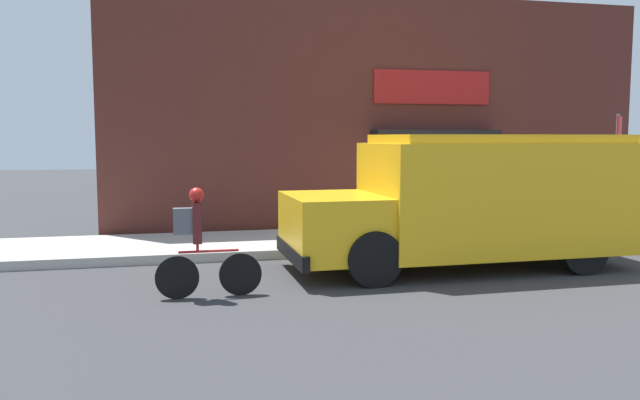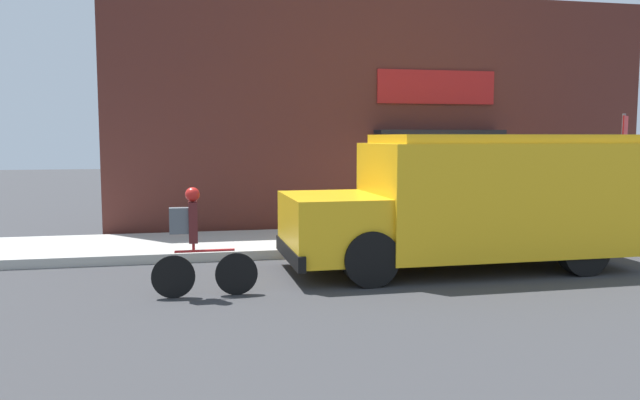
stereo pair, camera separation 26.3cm
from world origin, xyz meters
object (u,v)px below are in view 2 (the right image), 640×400
Objects in this scene: cyclist at (196,243)px; trash_bin at (552,208)px; stop_sign_post at (623,154)px; school_bus at (474,199)px.

cyclist is 8.74m from trash_bin.
stop_sign_post is at bearing -36.94° from trash_bin.
stop_sign_post is (4.33, 1.94, 0.70)m from school_bus.
school_bus is 4.28m from trash_bin.
school_bus is at bearing -155.84° from stop_sign_post.
school_bus is 4.78m from cyclist.
cyclist is (-4.64, -1.04, -0.41)m from school_bus.
trash_bin is (3.22, 2.77, -0.54)m from school_bus.
cyclist is at bearing -154.15° from trash_bin.
school_bus reaches higher than cyclist.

